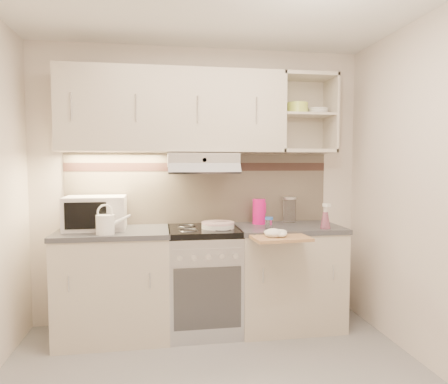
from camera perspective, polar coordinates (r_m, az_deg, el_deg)
The scene contains 16 objects.
room_shell at distance 2.67m, azimuth -1.27°, elevation 7.89°, with size 3.04×2.84×2.52m.
base_cabinet_left at distance 3.55m, azimuth -15.35°, elevation -12.77°, with size 0.90×0.60×0.86m, color beige.
worktop_left at distance 3.45m, azimuth -15.49°, elevation -5.58°, with size 0.92×0.62×0.04m, color #47474C.
base_cabinet_right at distance 3.70m, azimuth 9.00°, elevation -11.99°, with size 0.90×0.60×0.86m, color beige.
worktop_right at distance 3.60m, azimuth 9.08°, elevation -5.09°, with size 0.92×0.62×0.04m, color #47474C.
electric_range at distance 3.54m, azimuth -2.91°, elevation -12.32°, with size 0.60×0.60×0.90m.
microwave at distance 3.51m, azimuth -17.87°, elevation -2.85°, with size 0.50×0.38×0.28m.
watering_can at distance 3.25m, azimuth -16.45°, elevation -4.33°, with size 0.27×0.15×0.24m.
plate_stack at distance 3.42m, azimuth -0.87°, elevation -4.74°, with size 0.28×0.28×0.06m.
bread_loaf at distance 3.53m, azimuth -0.18°, elevation -4.52°, with size 0.17×0.17×0.04m, color #A55D3D.
pink_pitcher at distance 3.65m, azimuth 5.03°, elevation -2.77°, with size 0.12×0.12×0.23m.
glass_jar at distance 3.79m, azimuth 9.33°, elevation -2.48°, with size 0.13×0.13×0.24m.
spice_jar at distance 3.39m, azimuth 6.44°, elevation -4.41°, with size 0.07×0.07×0.10m.
spray_bottle at distance 3.48m, azimuth 14.29°, elevation -3.64°, with size 0.09×0.09×0.23m.
cutting_board at distance 3.19m, azimuth 7.76°, elevation -6.37°, with size 0.44×0.39×0.02m, color tan.
dish_towel at distance 3.16m, azimuth 7.19°, elevation -5.66°, with size 0.24×0.20×0.06m, color white, non-canonical shape.
Camera 1 is at (-0.36, -2.28, 1.45)m, focal length 32.00 mm.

